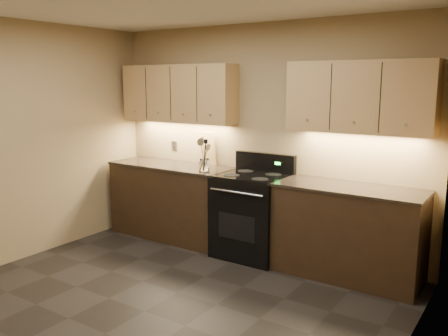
# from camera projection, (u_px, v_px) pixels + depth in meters

# --- Properties ---
(floor) EXTENTS (4.00, 4.00, 0.00)m
(floor) POSITION_uv_depth(u_px,v_px,m) (145.00, 311.00, 4.08)
(floor) COLOR black
(floor) RESTS_ON ground
(wall_back) EXTENTS (4.00, 0.04, 2.60)m
(wall_back) POSITION_uv_depth(u_px,v_px,m) (261.00, 138.00, 5.48)
(wall_back) COLOR #9A845A
(wall_back) RESTS_ON ground
(wall_left) EXTENTS (0.04, 4.00, 2.60)m
(wall_left) POSITION_uv_depth(u_px,v_px,m) (0.00, 145.00, 4.94)
(wall_left) COLOR #9A845A
(wall_left) RESTS_ON ground
(wall_right) EXTENTS (0.04, 4.00, 2.60)m
(wall_right) POSITION_uv_depth(u_px,v_px,m) (392.00, 195.00, 2.75)
(wall_right) COLOR #9A845A
(wall_right) RESTS_ON ground
(counter_left) EXTENTS (1.62, 0.62, 0.93)m
(counter_left) POSITION_uv_depth(u_px,v_px,m) (173.00, 201.00, 5.99)
(counter_left) COLOR black
(counter_left) RESTS_ON ground
(counter_right) EXTENTS (1.46, 0.62, 0.93)m
(counter_right) POSITION_uv_depth(u_px,v_px,m) (348.00, 232.00, 4.74)
(counter_right) COLOR black
(counter_right) RESTS_ON ground
(stove) EXTENTS (0.76, 0.68, 1.14)m
(stove) POSITION_uv_depth(u_px,v_px,m) (252.00, 214.00, 5.32)
(stove) COLOR black
(stove) RESTS_ON ground
(upper_cab_left) EXTENTS (1.60, 0.30, 0.70)m
(upper_cab_left) POSITION_uv_depth(u_px,v_px,m) (178.00, 94.00, 5.87)
(upper_cab_left) COLOR tan
(upper_cab_left) RESTS_ON wall_back
(upper_cab_right) EXTENTS (1.44, 0.30, 0.70)m
(upper_cab_right) POSITION_uv_depth(u_px,v_px,m) (360.00, 97.00, 4.62)
(upper_cab_right) COLOR tan
(upper_cab_right) RESTS_ON wall_back
(outlet_plate) EXTENTS (0.08, 0.01, 0.12)m
(outlet_plate) POSITION_uv_depth(u_px,v_px,m) (174.00, 146.00, 6.22)
(outlet_plate) COLOR #B2B5BA
(outlet_plate) RESTS_ON wall_back
(utensil_crock) EXTENTS (0.13, 0.13, 0.15)m
(utensil_crock) POSITION_uv_depth(u_px,v_px,m) (204.00, 165.00, 5.45)
(utensil_crock) COLOR white
(utensil_crock) RESTS_ON counter_left
(cutting_board) EXTENTS (0.33, 0.13, 0.41)m
(cutting_board) POSITION_uv_depth(u_px,v_px,m) (206.00, 148.00, 5.91)
(cutting_board) COLOR tan
(cutting_board) RESTS_ON counter_left
(wooden_spoon) EXTENTS (0.15, 0.12, 0.31)m
(wooden_spoon) POSITION_uv_depth(u_px,v_px,m) (201.00, 157.00, 5.44)
(wooden_spoon) COLOR tan
(wooden_spoon) RESTS_ON utensil_crock
(black_turner) EXTENTS (0.11, 0.16, 0.38)m
(black_turner) POSITION_uv_depth(u_px,v_px,m) (204.00, 154.00, 5.40)
(black_turner) COLOR black
(black_turner) RESTS_ON utensil_crock
(steel_spatula) EXTENTS (0.20, 0.14, 0.40)m
(steel_spatula) POSITION_uv_depth(u_px,v_px,m) (207.00, 153.00, 5.42)
(steel_spatula) COLOR silver
(steel_spatula) RESTS_ON utensil_crock
(steel_skimmer) EXTENTS (0.20, 0.13, 0.37)m
(steel_skimmer) POSITION_uv_depth(u_px,v_px,m) (206.00, 155.00, 5.41)
(steel_skimmer) COLOR silver
(steel_skimmer) RESTS_ON utensil_crock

